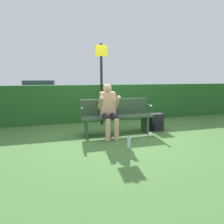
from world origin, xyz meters
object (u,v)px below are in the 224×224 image
(backpack, at_px, (156,122))
(water_bottle, at_px, (129,143))
(park_bench, at_px, (116,115))
(person_seated, at_px, (109,108))
(signpost, at_px, (102,80))
(parked_car, at_px, (40,88))

(backpack, height_order, water_bottle, backpack)
(park_bench, xyz_separation_m, water_bottle, (-0.02, -1.00, -0.34))
(person_seated, relative_size, signpost, 0.54)
(signpost, bearing_deg, parked_car, 108.04)
(backpack, relative_size, signpost, 0.19)
(water_bottle, bearing_deg, backpack, 41.76)
(person_seated, relative_size, backpack, 2.81)
(park_bench, height_order, parked_car, parked_car)
(person_seated, bearing_deg, backpack, 6.34)
(person_seated, bearing_deg, parked_car, 106.13)
(signpost, xyz_separation_m, parked_car, (-2.99, 9.17, -0.74))
(backpack, xyz_separation_m, signpost, (-1.31, 0.89, 1.12))
(person_seated, distance_m, backpack, 1.44)
(park_bench, distance_m, parked_car, 10.57)
(person_seated, height_order, water_bottle, person_seated)
(backpack, distance_m, parked_car, 10.95)
(park_bench, xyz_separation_m, backpack, (1.12, 0.02, -0.25))
(water_bottle, bearing_deg, person_seated, 103.57)
(park_bench, distance_m, person_seated, 0.34)
(park_bench, bearing_deg, water_bottle, -90.93)
(backpack, bearing_deg, signpost, 145.75)
(water_bottle, relative_size, parked_car, 0.06)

